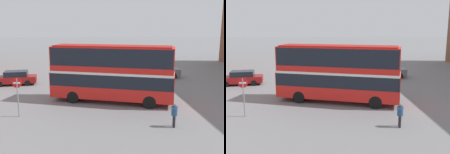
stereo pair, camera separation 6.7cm
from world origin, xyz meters
The scene contains 7 objects.
ground_plane centered at (0.00, 0.00, 0.00)m, with size 240.00×240.00×0.00m, color slate.
double_decker_bus centered at (0.74, -0.94, 2.71)m, with size 10.41×5.34×4.75m.
pedestrian_foreground centered at (4.30, -6.74, 0.96)m, with size 0.44×0.44×1.57m.
parked_car_kerb_near centered at (7.60, 9.36, 0.80)m, with size 4.41×2.03×1.57m.
parked_car_kerb_far centered at (-9.31, 6.21, 0.76)m, with size 4.73×2.41×1.51m.
parked_car_side_street centered at (3.68, 16.05, 0.72)m, with size 4.87×2.46×1.41m.
no_entry_sign centered at (-6.05, -4.18, 1.90)m, with size 0.69×0.08×2.80m.
Camera 1 is at (-0.64, -22.17, 6.34)m, focal length 42.00 mm.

